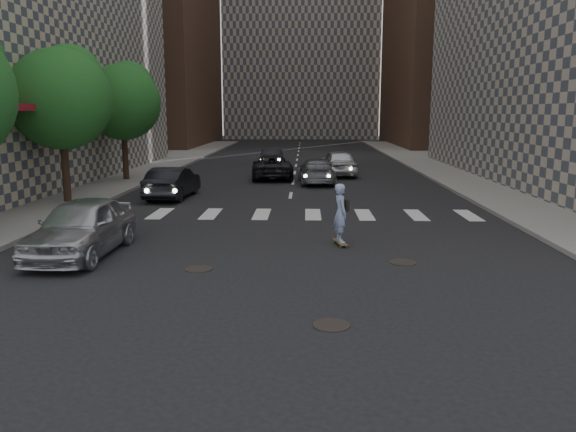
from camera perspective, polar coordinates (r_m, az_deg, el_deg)
name	(u,v)px	position (r m, az deg, el deg)	size (l,w,h in m)	color
ground	(275,284)	(13.11, -1.35, -6.96)	(160.00, 160.00, 0.00)	black
sidewalk_left	(48,178)	(36.07, -23.19, 3.57)	(13.00, 80.00, 0.15)	gray
sidewalk_right	(545,180)	(35.51, 24.69, 3.36)	(13.00, 80.00, 0.15)	gray
tree_b	(63,94)	(25.72, -21.92, 11.39)	(4.20, 4.20, 6.60)	#382619
tree_c	(124,99)	(33.22, -16.34, 11.37)	(4.20, 4.20, 6.60)	#382619
manhole_a	(331,325)	(10.75, 4.43, -10.98)	(0.70, 0.70, 0.02)	black
manhole_b	(199,269)	(14.49, -9.05, -5.34)	(0.70, 0.70, 0.02)	black
manhole_c	(403,262)	(15.24, 11.60, -4.64)	(0.70, 0.70, 0.02)	black
skateboarder	(341,213)	(16.76, 5.38, 0.30)	(0.56, 0.96, 1.86)	brown
silver_sedan	(82,227)	(16.56, -20.22, -1.05)	(1.89, 4.70, 1.60)	#B6B7BD
traffic_car_a	(173,183)	(26.40, -11.63, 3.35)	(1.53, 4.39, 1.45)	black
traffic_car_b	(316,171)	(31.31, 2.89, 4.59)	(1.91, 4.70, 1.36)	slate
traffic_car_c	(272,167)	(33.48, -1.63, 5.01)	(2.32, 5.04, 1.40)	black
traffic_car_d	(338,163)	(35.17, 5.12, 5.44)	(1.93, 4.78, 1.63)	#B5B7BD
traffic_car_e	(272,157)	(41.37, -1.62, 6.00)	(1.35, 3.88, 1.28)	black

